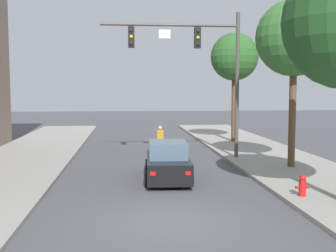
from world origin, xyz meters
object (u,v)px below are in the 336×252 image
(street_tree_second, at_px, (294,39))
(fire_hydrant, at_px, (302,186))
(car_lead_black, at_px, (168,162))
(street_tree_third, at_px, (234,57))
(pedestrian_crossing_road, at_px, (160,139))
(traffic_signal_mast, at_px, (199,57))

(street_tree_second, bearing_deg, fire_hydrant, -108.14)
(car_lead_black, distance_m, street_tree_third, 13.48)
(pedestrian_crossing_road, bearing_deg, traffic_signal_mast, -50.60)
(fire_hydrant, xyz_separation_m, street_tree_second, (1.74, 5.31, 5.49))
(traffic_signal_mast, relative_size, pedestrian_crossing_road, 4.57)
(car_lead_black, bearing_deg, street_tree_third, 63.16)
(street_tree_second, bearing_deg, pedestrian_crossing_road, 137.97)
(street_tree_second, bearing_deg, street_tree_third, 91.71)
(traffic_signal_mast, bearing_deg, fire_hydrant, -75.53)
(pedestrian_crossing_road, bearing_deg, fire_hydrant, -69.32)
(pedestrian_crossing_road, relative_size, street_tree_second, 0.22)
(car_lead_black, height_order, fire_hydrant, car_lead_black)
(fire_hydrant, bearing_deg, car_lead_black, 138.54)
(street_tree_second, bearing_deg, car_lead_black, -164.67)
(traffic_signal_mast, xyz_separation_m, street_tree_third, (3.57, 6.60, 0.48))
(car_lead_black, distance_m, street_tree_second, 8.09)
(traffic_signal_mast, xyz_separation_m, street_tree_second, (3.86, -2.90, 0.63))
(fire_hydrant, bearing_deg, street_tree_third, 84.39)
(car_lead_black, xyz_separation_m, fire_hydrant, (4.17, -3.69, -0.22))
(car_lead_black, bearing_deg, street_tree_second, 15.33)
(traffic_signal_mast, height_order, car_lead_black, traffic_signal_mast)
(traffic_signal_mast, bearing_deg, car_lead_black, -114.41)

